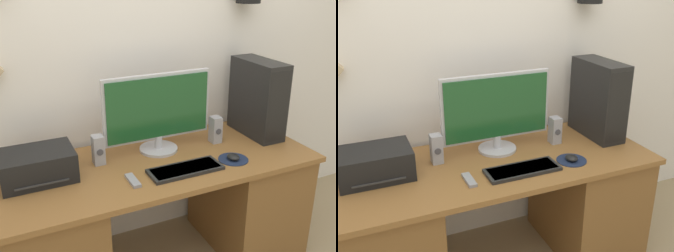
{
  "view_description": "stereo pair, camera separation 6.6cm",
  "coord_description": "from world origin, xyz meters",
  "views": [
    {
      "loc": [
        -0.77,
        -1.4,
        1.66
      ],
      "look_at": [
        0.06,
        0.36,
        0.9
      ],
      "focal_mm": 42.0,
      "sensor_mm": 36.0,
      "label": 1
    },
    {
      "loc": [
        -0.71,
        -1.43,
        1.66
      ],
      "look_at": [
        0.06,
        0.36,
        0.9
      ],
      "focal_mm": 42.0,
      "sensor_mm": 36.0,
      "label": 2
    }
  ],
  "objects": [
    {
      "name": "speaker_right",
      "position": [
        0.42,
        0.44,
        0.78
      ],
      "size": [
        0.06,
        0.07,
        0.16
      ],
      "color": "#99999E",
      "rests_on": "desk"
    },
    {
      "name": "keyboard",
      "position": [
        0.08,
        0.19,
        0.71
      ],
      "size": [
        0.39,
        0.15,
        0.02
      ],
      "color": "black",
      "rests_on": "desk"
    },
    {
      "name": "speaker_left",
      "position": [
        -0.3,
        0.47,
        0.78
      ],
      "size": [
        0.06,
        0.07,
        0.16
      ],
      "color": "#99999E",
      "rests_on": "desk"
    },
    {
      "name": "mousepad",
      "position": [
        0.38,
        0.19,
        0.7
      ],
      "size": [
        0.17,
        0.17,
        0.0
      ],
      "color": "#19233D",
      "rests_on": "desk"
    },
    {
      "name": "printer",
      "position": [
        -0.61,
        0.43,
        0.77
      ],
      "size": [
        0.36,
        0.26,
        0.15
      ],
      "color": "black",
      "rests_on": "desk"
    },
    {
      "name": "desk",
      "position": [
        0.0,
        0.36,
        0.36
      ],
      "size": [
        1.74,
        0.71,
        0.7
      ],
      "color": "brown",
      "rests_on": "ground_plane"
    },
    {
      "name": "monitor",
      "position": [
        0.06,
        0.49,
        0.94
      ],
      "size": [
        0.64,
        0.22,
        0.45
      ],
      "color": "#B7B7BC",
      "rests_on": "desk"
    },
    {
      "name": "mouse",
      "position": [
        0.38,
        0.19,
        0.72
      ],
      "size": [
        0.06,
        0.08,
        0.03
      ],
      "color": "black",
      "rests_on": "mousepad"
    },
    {
      "name": "remote_control",
      "position": [
        -0.2,
        0.2,
        0.71
      ],
      "size": [
        0.04,
        0.13,
        0.02
      ],
      "color": "gray",
      "rests_on": "desk"
    },
    {
      "name": "wall_back",
      "position": [
        -0.01,
        0.77,
        1.35
      ],
      "size": [
        6.4,
        0.2,
        2.7
      ],
      "color": "white",
      "rests_on": "ground_plane"
    },
    {
      "name": "computer_tower",
      "position": [
        0.72,
        0.45,
        0.94
      ],
      "size": [
        0.16,
        0.39,
        0.47
      ],
      "color": "black",
      "rests_on": "desk"
    }
  ]
}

